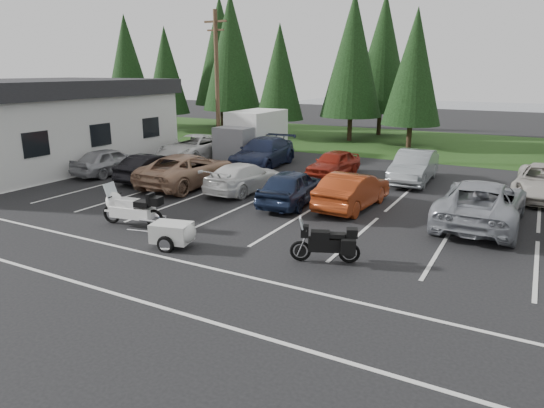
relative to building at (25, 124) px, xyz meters
The scene contains 29 objects.
ground 18.60m from the building, 12.53° to the right, with size 120.00×120.00×0.00m, color black.
grass_strip 27.02m from the building, 48.01° to the left, with size 80.00×16.00×0.01m, color #1C3C13.
lake_water 55.60m from the building, 66.67° to the left, with size 70.00×50.00×0.02m, color slate.
building is the anchor object (origin of this frame).
utility_pole 11.53m from the building, 45.00° to the left, with size 1.60×0.26×9.00m.
box_truck 13.16m from the building, 40.36° to the left, with size 2.40×5.60×2.90m, color silver, non-canonical shape.
stall_markings 18.28m from the building, ahead, with size 32.00×16.00×0.01m, color silver.
conifer_0 21.37m from the building, 118.39° to the left, with size 4.58×4.58×10.66m.
conifer_1 17.90m from the building, 103.09° to the left, with size 3.96×3.96×9.22m.
conifer_2 19.43m from the building, 83.93° to the left, with size 5.10×5.10×11.89m.
conifer_3 19.16m from the building, 66.68° to the left, with size 3.87×3.87×9.02m.
conifer_4 23.30m from the building, 55.48° to the left, with size 4.80×4.80×11.17m.
conifer_5 25.37m from the building, 44.36° to the left, with size 4.14×4.14×9.63m.
conifer_back_a 23.57m from the building, 94.97° to the left, with size 5.28×5.28×12.30m.
conifer_back_b 27.69m from the building, 59.22° to the left, with size 4.97×4.97×11.58m.
car_near_0 6.38m from the building, ahead, with size 1.71×4.25×1.45m, color #9C9CA1.
car_near_1 9.39m from the building, ahead, with size 1.45×4.15×1.37m, color black.
car_near_2 11.62m from the building, ahead, with size 2.60×5.65×1.57m, color #A77D61.
car_near_3 14.64m from the building, ahead, with size 1.87×4.60×1.33m, color white.
car_near_4 17.51m from the building, ahead, with size 1.76×4.37×1.49m, color #18223C.
car_near_5 19.93m from the building, ahead, with size 1.56×4.48×1.48m, color maroon.
car_near_6 24.74m from the building, ahead, with size 2.71×5.88×1.63m, color gray.
car_far_0 9.76m from the building, 39.79° to the left, with size 2.54×5.51×1.53m, color white.
car_far_1 13.91m from the building, 26.55° to the left, with size 2.33×5.72×1.66m, color #192240.
car_far_2 17.93m from the building, 19.02° to the left, with size 1.61×3.99×1.36m, color maroon.
car_far_3 21.94m from the building, 16.89° to the left, with size 1.67×4.78×1.58m, color slate.
touring_motorcycle 14.93m from the building, 22.43° to the right, with size 2.80×0.86×1.55m, color white, non-canonical shape.
cargo_trailer 17.81m from the building, 22.20° to the right, with size 1.76×0.99×0.81m, color silver, non-canonical shape.
adventure_motorcycle 21.90m from the building, 14.61° to the right, with size 2.26×0.79×1.38m, color black, non-canonical shape.
Camera 1 is at (8.15, -13.89, 5.46)m, focal length 32.00 mm.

